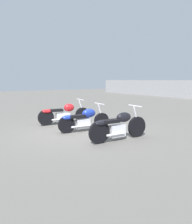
{
  "coord_description": "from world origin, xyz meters",
  "views": [
    {
      "loc": [
        6.71,
        -3.65,
        1.84
      ],
      "look_at": [
        0.0,
        0.67,
        0.65
      ],
      "focal_mm": 35.0,
      "sensor_mm": 36.0,
      "label": 1
    }
  ],
  "objects": [
    {
      "name": "motorcycle_slot_0",
      "position": [
        -1.56,
        0.08,
        0.43
      ],
      "size": [
        0.71,
        2.23,
        1.01
      ],
      "rotation": [
        0.0,
        0.0,
        -0.11
      ],
      "color": "black",
      "rests_on": "ground_plane"
    },
    {
      "name": "motorcycle_slot_2",
      "position": [
        1.62,
        0.43,
        0.44
      ],
      "size": [
        0.59,
        2.1,
        1.03
      ],
      "rotation": [
        0.0,
        0.0,
        -0.02
      ],
      "color": "black",
      "rests_on": "ground_plane"
    },
    {
      "name": "motorcycle_slot_1",
      "position": [
        -0.01,
        0.16,
        0.42
      ],
      "size": [
        0.66,
        2.02,
        0.97
      ],
      "rotation": [
        0.0,
        0.0,
        -0.05
      ],
      "color": "black",
      "rests_on": "ground_plane"
    },
    {
      "name": "ground_plane",
      "position": [
        0.0,
        0.0,
        0.0
      ],
      "size": [
        60.0,
        60.0,
        0.0
      ],
      "primitive_type": "plane",
      "color": "#5B5954"
    }
  ]
}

